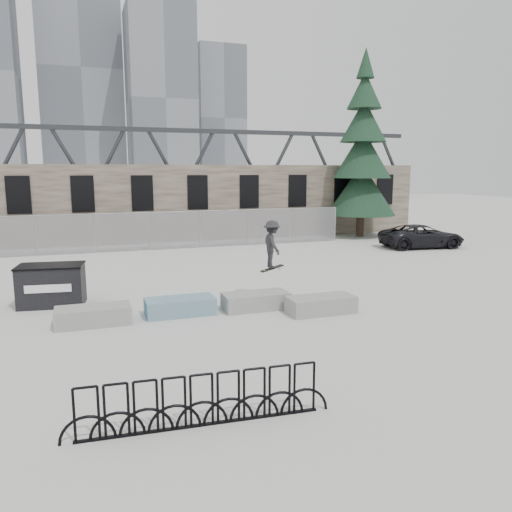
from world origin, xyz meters
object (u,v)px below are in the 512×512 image
Objects in this scene: planter_offset at (321,304)px; suv at (422,236)px; planter_far_left at (93,315)px; planter_center_right at (256,300)px; planter_center_left at (180,306)px; skateboarder at (272,244)px; spruce_tree at (362,159)px; bike_rack at (202,401)px; dumpster at (52,285)px.

suv reaches higher than planter_offset.
planter_center_right is at bearing 0.04° from planter_far_left.
planter_far_left is at bearing 170.84° from planter_offset.
skateboarder reaches higher than planter_center_left.
planter_far_left is 2.44m from planter_center_left.
spruce_tree is (11.84, 13.78, 4.61)m from planter_center_right.
bike_rack is 21.77m from suv.
bike_rack is (-0.87, -6.55, 0.17)m from planter_center_left.
planter_center_right is at bearing -130.66° from spruce_tree.
planter_center_right is 0.44× the size of suv.
planter_offset is (6.41, -1.03, 0.00)m from planter_far_left.
planter_far_left is at bearing -57.86° from dumpster.
dumpster is at bearing 77.64° from skateboarder.
planter_offset is (1.69, -1.04, 0.00)m from planter_center_right.
suv is at bearing -55.46° from skateboarder.
planter_offset is 0.17× the size of spruce_tree.
suv is (10.92, 9.64, 0.36)m from planter_offset.
bike_rack is at bearing 152.23° from skateboarder.
planter_center_right is at bearing -15.67° from dumpster.
suv reaches higher than bike_rack.
skateboarder reaches higher than planter_center_right.
suv reaches higher than planter_center_left.
skateboarder is (3.16, 0.72, 1.57)m from planter_center_left.
planter_offset is 8.37m from dumpster.
skateboarder is (0.86, 0.88, 1.57)m from planter_center_right.
suv is at bearing 26.39° from planter_far_left.
skateboarder reaches higher than dumpster.
skateboarder is (-0.83, 1.91, 1.57)m from planter_offset.
planter_far_left is 4.73m from planter_center_right.
skateboarder is (6.74, -1.63, 1.18)m from dumpster.
planter_far_left and planter_center_left have the same top height.
planter_offset is at bearing 138.18° from suv.
planter_center_left is 4.16m from planter_offset.
spruce_tree is 6.95× the size of skateboarder.
spruce_tree is at bearing -39.17° from skateboarder.
bike_rack is (1.56, -6.39, 0.17)m from planter_far_left.
suv is (14.91, 8.44, 0.36)m from planter_center_left.
planter_center_left is at bearing 82.44° from bike_rack.
dumpster is at bearing 106.98° from bike_rack.
skateboarder is at bearing -130.38° from spruce_tree.
dumpster is (-1.16, 2.51, 0.38)m from planter_far_left.
planter_offset is at bearing -155.39° from skateboarder.
dumpster reaches higher than planter_offset.
planter_offset is 2.61m from skateboarder.
planter_offset is at bearing -17.69° from dumpster.
planter_center_left is 1.00× the size of planter_center_right.
skateboarder is (5.59, 0.88, 1.57)m from planter_far_left.
planter_far_left is 6.58m from bike_rack.
planter_center_left is at bearing 176.10° from planter_center_right.
planter_offset is at bearing -16.69° from planter_center_left.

